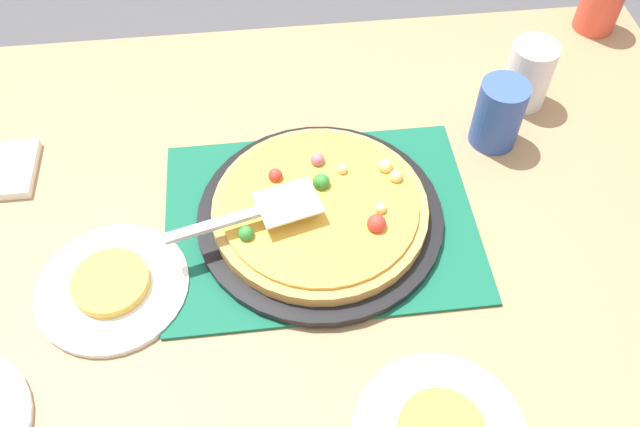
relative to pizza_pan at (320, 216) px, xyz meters
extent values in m
plane|color=#4C4C51|center=(0.00, 0.00, -0.76)|extent=(8.00, 8.00, 0.00)
cube|color=#9E7A56|center=(0.00, 0.00, -0.03)|extent=(1.40, 1.00, 0.03)
cube|color=#9E7A56|center=(-0.64, -0.44, -0.40)|extent=(0.07, 0.07, 0.72)
cube|color=#9E7A56|center=(0.64, -0.44, -0.40)|extent=(0.07, 0.07, 0.72)
cube|color=#145B42|center=(0.00, 0.00, -0.01)|extent=(0.48, 0.36, 0.01)
cylinder|color=black|center=(0.00, 0.00, 0.00)|extent=(0.38, 0.38, 0.01)
cylinder|color=tan|center=(0.00, 0.00, 0.02)|extent=(0.33, 0.33, 0.02)
cylinder|color=gold|center=(0.00, 0.00, 0.03)|extent=(0.30, 0.30, 0.01)
sphere|color=#E5CC7F|center=(-0.09, 0.02, 0.04)|extent=(0.02, 0.02, 0.02)
sphere|color=#338433|center=(0.02, -0.01, 0.04)|extent=(0.03, 0.03, 0.03)
sphere|color=#E5CC7F|center=(-0.04, -0.06, 0.04)|extent=(0.02, 0.02, 0.02)
sphere|color=#E5CC7F|center=(-0.11, -0.06, 0.04)|extent=(0.02, 0.02, 0.02)
sphere|color=red|center=(-0.08, 0.05, 0.04)|extent=(0.03, 0.03, 0.03)
sphere|color=#E5CC7F|center=(-0.12, -0.03, 0.04)|extent=(0.02, 0.02, 0.02)
sphere|color=red|center=(0.06, -0.06, 0.04)|extent=(0.02, 0.02, 0.02)
sphere|color=#B76675|center=(-0.01, -0.08, 0.04)|extent=(0.02, 0.02, 0.02)
sphere|color=#338433|center=(-0.01, -0.04, 0.04)|extent=(0.03, 0.03, 0.03)
sphere|color=#338433|center=(0.11, 0.05, 0.04)|extent=(0.02, 0.02, 0.02)
cylinder|color=white|center=(0.31, 0.09, -0.01)|extent=(0.22, 0.22, 0.01)
cylinder|color=gold|center=(0.31, 0.09, 0.01)|extent=(0.11, 0.11, 0.02)
cylinder|color=#3351AD|center=(-0.32, -0.14, 0.05)|extent=(0.08, 0.08, 0.12)
cylinder|color=#E04C38|center=(-0.61, -0.43, 0.05)|extent=(0.08, 0.08, 0.12)
cylinder|color=white|center=(-0.40, -0.23, 0.05)|extent=(0.08, 0.08, 0.12)
cube|color=silver|center=(0.05, 0.01, 0.06)|extent=(0.10, 0.09, 0.00)
cube|color=#B2B2B7|center=(0.16, 0.04, 0.06)|extent=(0.14, 0.05, 0.01)
camera|label=1|loc=(0.07, 0.61, 0.80)|focal=36.65mm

